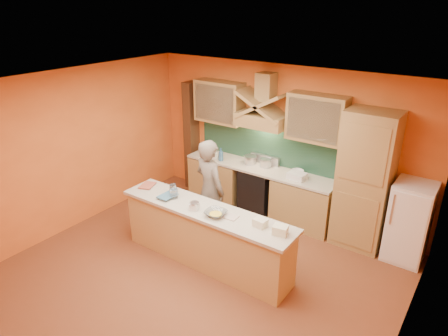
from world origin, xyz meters
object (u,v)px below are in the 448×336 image
Objects in this scene: fridge at (409,222)px; kitchen_scale at (194,207)px; person at (210,190)px; stove at (258,190)px; mixing_bowl at (216,213)px.

fridge reaches higher than kitchen_scale.
kitchen_scale is (0.30, -0.77, 0.12)m from person.
kitchen_scale is (0.08, -2.01, 0.55)m from stove.
fridge is 3.02m from mixing_bowl.
mixing_bowl is (0.45, -1.98, 0.53)m from stove.
fridge is 0.74× the size of person.
kitchen_scale reaches higher than mixing_bowl.
stove is 7.17× the size of kitchen_scale.
person is 1.00m from mixing_bowl.
person is (-2.92, -1.24, 0.23)m from fridge.
person is 14.03× the size of kitchen_scale.
kitchen_scale is at bearing 126.67° from person.
person reaches higher than kitchen_scale.
person is (-0.22, -1.24, 0.43)m from stove.
person is at bearing -156.96° from fridge.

